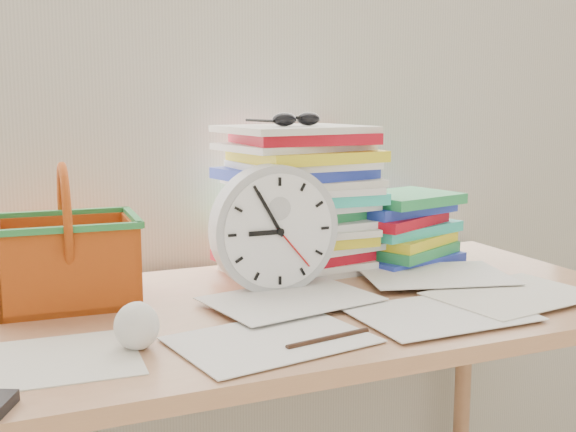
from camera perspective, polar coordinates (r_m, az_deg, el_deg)
name	(u,v)px	position (r m, az deg, el deg)	size (l,w,h in m)	color
curtain	(225,28)	(1.72, -4.97, 14.56)	(2.40, 0.01, 2.50)	beige
desk	(291,338)	(1.44, 0.25, -9.63)	(1.40, 0.70, 0.75)	#B47A54
paper_stack	(299,200)	(1.62, 0.87, 1.30)	(0.33, 0.27, 0.33)	white
clock	(274,229)	(1.45, -1.10, -1.04)	(0.26, 0.26, 0.05)	#B3B4B7
sunglasses	(296,119)	(1.57, 0.67, 7.66)	(0.13, 0.11, 0.03)	black
book_stack	(398,228)	(1.74, 8.67, -0.94)	(0.28, 0.22, 0.17)	white
basket	(65,235)	(1.44, -17.17, -1.47)	(0.27, 0.21, 0.27)	#CA5313
crumpled_ball	(136,325)	(1.17, -11.90, -8.45)	(0.08, 0.08, 0.08)	white
pen	(328,339)	(1.19, 3.21, -9.67)	(0.01, 0.01, 0.16)	black
scattered_papers	(291,298)	(1.41, 0.25, -6.53)	(1.26, 0.42, 0.02)	white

